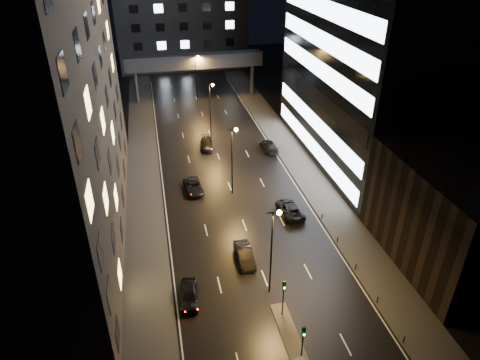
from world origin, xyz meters
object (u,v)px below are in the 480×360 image
Objects in this scene: car_away_c at (194,187)px; car_away_d at (206,144)px; car_away_a at (189,295)px; car_away_b at (244,255)px; car_toward_b at (269,146)px; car_toward_a at (290,209)px.

car_away_d reaches higher than car_away_c.
car_away_d is (6.88, 35.31, -0.04)m from car_away_a.
car_away_c is 14.47m from car_away_d.
car_away_b is (6.88, 4.85, 0.02)m from car_away_a.
car_toward_b is (17.38, 32.13, 0.01)m from car_away_a.
car_away_d is (3.88, 13.94, 0.02)m from car_away_c.
car_toward_b is at bearing 66.89° from car_away_a.
car_away_b is 0.94× the size of car_away_c.
car_away_a is 0.95× the size of car_away_b.
car_toward_b reaches higher than car_away_c.
car_away_d is at bearing -16.81° from car_toward_b.
car_away_a is 0.84× the size of car_toward_b.
car_away_b reaches higher than car_toward_b.
car_away_d is 23.93m from car_toward_a.
car_toward_a is at bearing -41.22° from car_away_c.
car_away_c is at bearing 103.01° from car_away_b.
car_away_b is 11.21m from car_toward_a.
car_toward_b reaches higher than car_away_d.
car_toward_a is (14.84, 12.74, -0.00)m from car_away_a.
car_away_a reaches higher than car_toward_a.
car_away_a is at bearing 36.18° from car_toward_a.
car_away_b reaches higher than car_away_d.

